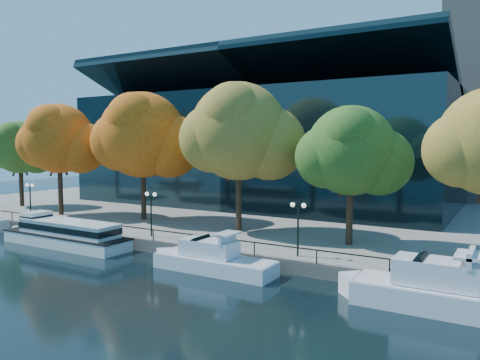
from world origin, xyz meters
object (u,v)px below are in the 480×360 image
Objects in this scene: tree_2 at (143,137)px; tree_1 at (59,140)px; cruiser_far at (436,290)px; cruiser_near at (210,259)px; tree_0 at (20,148)px; tree_4 at (352,153)px; lamp_0 at (30,193)px; lamp_2 at (298,217)px; tree_3 at (240,133)px; tour_boat at (63,232)px; lamp_1 at (151,204)px.

tree_1 is at bearing -167.98° from tree_2.
cruiser_near is at bearing 179.48° from cruiser_far.
cruiser_near is 0.92× the size of tree_0.
tree_1 is at bearing -177.63° from tree_4.
tree_2 reaches higher than tree_4.
cruiser_far is 42.01m from lamp_0.
tree_1 is 3.22× the size of lamp_2.
tree_3 is at bearing 152.06° from cruiser_far.
tree_2 reaches higher than cruiser_near.
tree_0 is (-21.02, 10.31, 7.47)m from tour_boat.
tour_boat is at bearing -26.12° from tree_0.
tree_2 reaches higher than tour_boat.
cruiser_near is (16.50, -0.19, -0.28)m from tour_boat.
tree_4 is 34.55m from lamp_0.
lamp_2 is (32.08, -4.44, -5.76)m from tree_1.
tree_0 reaches higher than lamp_0.
cruiser_far is 23.19m from tree_3.
tree_0 is 2.81× the size of lamp_1.
tree_3 is 3.51× the size of lamp_0.
lamp_1 is 1.00× the size of lamp_2.
lamp_1 is (-5.69, -6.11, -6.34)m from tree_3.
tree_3 reaches higher than cruiser_near.
tree_4 is 2.86× the size of lamp_1.
lamp_0 is 31.54m from lamp_2.
tree_1 reaches higher than cruiser_near.
cruiser_near is 0.91× the size of tree_4.
lamp_0 is (-9.64, 3.54, 2.77)m from tour_boat.
tree_0 is 21.75m from tree_2.
lamp_0 is at bearing 180.00° from lamp_2.
tree_4 reaches higher than tree_0.
cruiser_near is at bearing -71.83° from tree_3.
tree_4 is (-8.00, 9.74, 7.48)m from cruiser_far.
tour_boat is 26.91m from tree_4.
cruiser_near is at bearing -33.52° from tree_2.
lamp_0 is (-10.32, -6.75, -6.11)m from tree_2.
tree_4 is (23.42, -0.89, -1.44)m from tree_2.
tree_2 is (21.70, -0.01, 1.41)m from tree_0.
lamp_0 is 17.23m from lamp_1.
tree_1 is 32.90m from lamp_2.
tree_3 is 12.33m from lamp_2.
tree_2 is 23.48m from tree_4.
tour_boat is at bearing -154.96° from lamp_1.
cruiser_near is 2.59× the size of lamp_1.
tree_1 is at bearing 165.96° from lamp_1.
tree_0 reaches higher than lamp_2.
tree_4 is at bearing 2.37° from tree_1.
lamp_1 and lamp_2 have the same top height.
tree_4 reaches higher than lamp_0.
lamp_2 is (-2.19, -5.86, -4.67)m from tree_4.
lamp_0 is (-26.14, 3.73, 3.04)m from cruiser_near.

